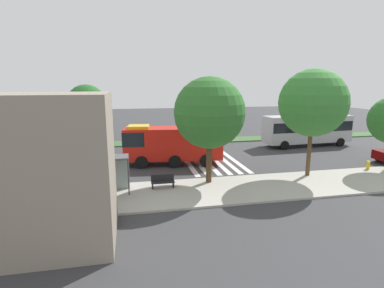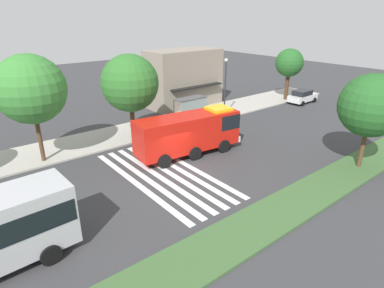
{
  "view_description": "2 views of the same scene",
  "coord_description": "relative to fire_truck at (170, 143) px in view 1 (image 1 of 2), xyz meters",
  "views": [
    {
      "loc": [
        5.66,
        28.17,
        7.27
      ],
      "look_at": [
        0.06,
        1.05,
        1.63
      ],
      "focal_mm": 28.1,
      "sensor_mm": 36.0,
      "label": 1
    },
    {
      "loc": [
        -13.26,
        -17.66,
        10.95
      ],
      "look_at": [
        1.67,
        0.94,
        1.27
      ],
      "focal_mm": 30.35,
      "sensor_mm": 36.0,
      "label": 2
    }
  ],
  "objects": [
    {
      "name": "sidewalk_tree_center",
      "position": [
        -2.09,
        5.99,
        3.23
      ],
      "size": [
        5.05,
        5.05,
        7.61
      ],
      "color": "#47301E",
      "rests_on": "sidewalk"
    },
    {
      "name": "bus_stop_shelter",
      "position": [
        5.35,
        6.51,
        -0.08
      ],
      "size": [
        3.5,
        1.4,
        2.46
      ],
      "color": "#4C4C51",
      "rests_on": "sidewalk"
    },
    {
      "name": "sidewalk_tree_west",
      "position": [
        -10.12,
        5.99,
        3.82
      ],
      "size": [
        5.08,
        5.08,
        8.2
      ],
      "color": "#513823",
      "rests_on": "sidewalk"
    },
    {
      "name": "transit_bus",
      "position": [
        -16.81,
        -4.84,
        0.14
      ],
      "size": [
        10.47,
        3.21,
        3.56
      ],
      "rotation": [
        0.0,
        0.0,
        3.19
      ],
      "color": "#B2B2B7",
      "rests_on": "ground_plane"
    },
    {
      "name": "street_lamp",
      "position": [
        9.19,
        5.59,
        1.9
      ],
      "size": [
        0.36,
        0.36,
        6.34
      ],
      "color": "#2D2D30",
      "rests_on": "sidewalk"
    },
    {
      "name": "sidewalk",
      "position": [
        -2.28,
        7.63,
        -1.9
      ],
      "size": [
        60.0,
        5.29,
        0.14
      ],
      "primitive_type": "cube",
      "color": "#ADA89E",
      "rests_on": "ground_plane"
    },
    {
      "name": "median_strip",
      "position": [
        -2.28,
        -10.07,
        -1.9
      ],
      "size": [
        60.0,
        3.0,
        0.14
      ],
      "primitive_type": "cube",
      "color": "#3D6033",
      "rests_on": "ground_plane"
    },
    {
      "name": "storefront_building",
      "position": [
        8.81,
        12.54,
        1.45
      ],
      "size": [
        9.06,
        5.33,
        6.85
      ],
      "color": "gray",
      "rests_on": "ground_plane"
    },
    {
      "name": "median_tree_far_west",
      "position": [
        -21.87,
        -10.07,
        1.82
      ],
      "size": [
        3.26,
        3.26,
        5.3
      ],
      "color": "#513823",
      "rests_on": "median_strip"
    },
    {
      "name": "crosswalk",
      "position": [
        -3.94,
        -1.79,
        -1.96
      ],
      "size": [
        4.95,
        12.2,
        0.01
      ],
      "color": "silver",
      "rests_on": "ground_plane"
    },
    {
      "name": "fire_truck",
      "position": [
        0.0,
        0.0,
        0.0
      ],
      "size": [
        9.16,
        3.55,
        3.6
      ],
      "rotation": [
        0.0,
        0.0,
        -0.12
      ],
      "color": "red",
      "rests_on": "ground_plane"
    },
    {
      "name": "bench_near_shelter",
      "position": [
        1.35,
        6.51,
        -1.38
      ],
      "size": [
        1.6,
        0.5,
        0.9
      ],
      "color": "black",
      "rests_on": "sidewalk"
    },
    {
      "name": "fire_hydrant",
      "position": [
        -16.09,
        5.49,
        -1.48
      ],
      "size": [
        0.28,
        0.28,
        0.7
      ],
      "primitive_type": "cylinder",
      "color": "gold",
      "rests_on": "sidewalk"
    },
    {
      "name": "median_tree_west",
      "position": [
        8.23,
        -10.07,
        2.89
      ],
      "size": [
        4.52,
        4.52,
        6.99
      ],
      "color": "#513823",
      "rests_on": "median_strip"
    },
    {
      "name": "ground_plane",
      "position": [
        -2.28,
        -1.79,
        -1.97
      ],
      "size": [
        120.0,
        120.0,
        0.0
      ],
      "primitive_type": "plane",
      "color": "#38383A"
    }
  ]
}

